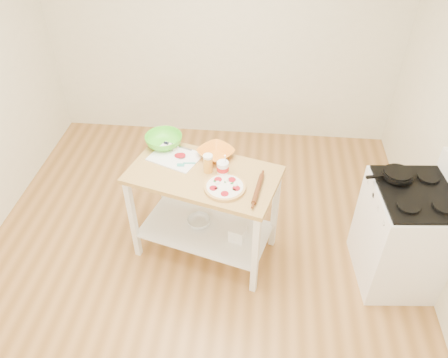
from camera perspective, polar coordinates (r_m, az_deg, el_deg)
room_shell at (r=3.03m, az=-4.63°, el=4.44°), size 4.04×4.54×2.74m
prep_island at (r=3.66m, az=-2.61°, el=-2.26°), size 1.32×0.95×0.90m
gas_stove at (r=3.87m, az=22.29°, el=-6.79°), size 0.66×0.75×1.11m
skillet at (r=3.62m, az=21.66°, el=0.55°), size 0.37×0.24×0.03m
pizza at (r=3.34m, az=0.12°, el=-1.04°), size 0.32×0.32×0.05m
cutting_board at (r=3.68m, az=-6.37°, el=2.96°), size 0.48×0.43×0.04m
spatula at (r=3.58m, az=-5.06°, el=1.98°), size 0.15×0.06×0.01m
knife at (r=3.80m, az=-6.55°, el=4.40°), size 0.26×0.11×0.01m
orange_bowl at (r=3.65m, az=-1.08°, el=3.41°), size 0.39×0.39×0.07m
green_bowl at (r=3.81m, az=-7.87°, el=5.00°), size 0.43×0.43×0.10m
beer_pint at (r=3.47m, az=-2.10°, el=2.06°), size 0.08×0.08×0.16m
yogurt_tub at (r=3.45m, az=-0.16°, el=1.45°), size 0.10×0.10×0.20m
rolling_pin at (r=3.33m, az=4.45°, el=-1.29°), size 0.09×0.34×0.04m
shelf_glass_bowl at (r=3.95m, az=-3.29°, el=-5.59°), size 0.23×0.23×0.07m
shelf_bin at (r=3.80m, az=1.78°, el=-7.12°), size 0.16×0.16×0.13m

